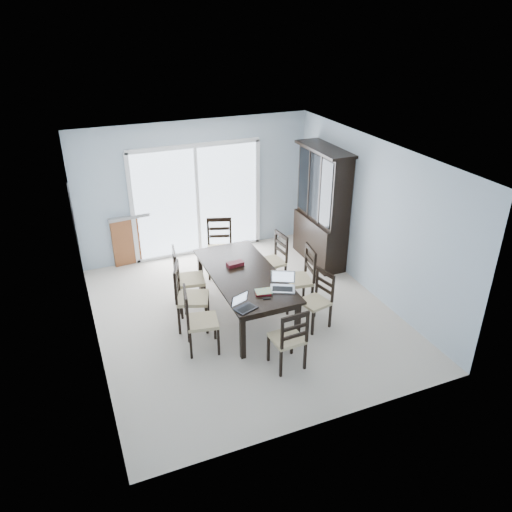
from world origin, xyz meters
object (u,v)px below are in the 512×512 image
Objects in this scene: dining_table at (245,278)px; china_hutch at (322,208)px; chair_right_near at (319,293)px; chair_right_far at (276,254)px; laptop_silver at (283,286)px; cell_phone at (266,298)px; chair_right_mid at (303,271)px; chair_end_far at (220,241)px; laptop_dark at (246,306)px; chair_left_mid at (186,290)px; chair_end_near at (291,334)px; hot_tub at (147,220)px; chair_left_near at (195,314)px; chair_left_far at (183,272)px; game_box at (235,264)px.

china_hutch is (2.02, 1.25, 0.40)m from dining_table.
chair_right_near is at bearing -34.95° from dining_table.
laptop_silver is (-0.52, -1.38, 0.23)m from chair_right_far.
cell_phone is (0.02, -0.80, 0.08)m from dining_table.
chair_right_mid reaches higher than chair_end_far.
cell_phone is at bearing -0.84° from laptop_dark.
chair_left_mid is at bearing 177.23° from dining_table.
hot_tub is (-0.93, 4.78, -0.09)m from chair_end_near.
china_hutch is 1.94× the size of chair_left_near.
chair_right_near is at bearing 63.53° from chair_left_far.
chair_left_near is 0.74m from laptop_dark.
china_hutch is at bearing -71.68° from chair_right_far.
chair_right_near is at bearing -172.26° from chair_right_mid.
chair_right_far reaches higher than laptop_dark.
laptop_silver is at bearing 1.06° from laptop_dark.
chair_left_far reaches higher than laptop_silver.
hot_tub is at bearing 98.10° from chair_end_near.
chair_right_mid is 1.11× the size of chair_end_near.
chair_end_far is at bearing -61.89° from hot_tub.
chair_right_near is 1.18m from chair_end_near.
cell_phone is 4.22m from hot_tub.
chair_left_near is 1.31m from laptop_silver.
chair_left_far is 2.25m from chair_end_near.
china_hutch is 2.13× the size of chair_right_near.
chair_end_far is at bearing 100.00° from cell_phone.
chair_right_mid reaches higher than chair_right_near.
game_box is at bearing 99.37° from dining_table.
china_hutch is 3.24m from laptop_dark.
chair_right_mid is (-1.06, -1.35, -0.44)m from china_hutch.
chair_right_far is at bearing 25.93° from game_box.
chair_left_mid is at bearing 56.33° from chair_right_near.
chair_end_far is 2.20m from laptop_silver.
hot_tub is (-0.87, 4.12, -0.27)m from cell_phone.
chair_left_far is 2.72m from hot_tub.
chair_left_mid reaches higher than hot_tub.
china_hutch is 2.89m from cell_phone.
chair_left_near is 4.34× the size of game_box.
dining_table is 20.21× the size of cell_phone.
chair_right_far is 0.92× the size of chair_end_far.
chair_right_far reaches higher than game_box.
chair_end_near is 0.53× the size of hot_tub.
chair_right_mid reaches higher than chair_right_far.
chair_right_mid reaches higher than chair_end_near.
cell_phone is 0.42× the size of game_box.
chair_right_far is at bearing 103.35° from chair_left_far.
hot_tub is at bearing 144.29° from china_hutch.
chair_left_mid is at bearing 99.49° from laptop_dark.
laptop_dark is 1.31× the size of game_box.
chair_end_far is at bearing 86.52° from chair_end_near.
chair_right_mid is 1.09× the size of chair_right_far.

